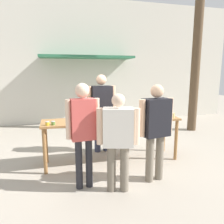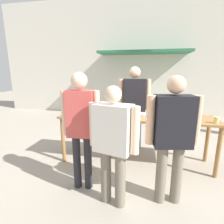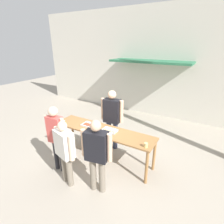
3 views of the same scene
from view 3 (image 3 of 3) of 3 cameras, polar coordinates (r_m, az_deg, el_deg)
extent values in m
plane|color=#A39989|center=(5.17, -2.87, -14.93)|extent=(24.00, 24.00, 0.00)
cube|color=beige|center=(7.84, 13.61, 14.99)|extent=(12.00, 0.12, 4.50)
cube|color=#2D704C|center=(7.31, 12.35, 15.83)|extent=(3.20, 1.00, 0.08)
cube|color=olive|center=(4.68, -3.08, -5.97)|extent=(2.86, 0.68, 0.04)
cylinder|color=olive|center=(5.53, -16.61, -7.80)|extent=(0.07, 0.07, 0.89)
cylinder|color=olive|center=(4.23, 11.23, -17.36)|extent=(0.07, 0.07, 0.89)
cylinder|color=olive|center=(5.86, -12.73, -5.64)|extent=(0.07, 0.07, 0.89)
cylinder|color=olive|center=(4.65, 13.62, -13.50)|extent=(0.07, 0.07, 0.89)
cube|color=silver|center=(4.93, -7.45, -4.32)|extent=(0.39, 0.30, 0.01)
cube|color=silver|center=(4.82, -8.54, -4.75)|extent=(0.39, 0.01, 0.03)
cube|color=silver|center=(5.03, -6.43, -3.48)|extent=(0.39, 0.01, 0.03)
cube|color=silver|center=(5.04, -9.20, -3.60)|extent=(0.01, 0.30, 0.03)
cube|color=silver|center=(4.82, -5.65, -4.62)|extent=(0.01, 0.30, 0.03)
cylinder|color=brown|center=(5.02, -8.87, -3.74)|extent=(0.03, 0.14, 0.03)
cylinder|color=brown|center=(4.99, -8.50, -3.82)|extent=(0.03, 0.14, 0.03)
cylinder|color=brown|center=(4.98, -8.20, -3.91)|extent=(0.04, 0.14, 0.03)
cylinder|color=brown|center=(4.94, -7.88, -4.07)|extent=(0.03, 0.13, 0.03)
cylinder|color=brown|center=(4.93, -7.42, -4.13)|extent=(0.03, 0.15, 0.02)
cylinder|color=brown|center=(4.90, -7.07, -4.28)|extent=(0.04, 0.12, 0.02)
cylinder|color=brown|center=(4.88, -6.80, -4.38)|extent=(0.03, 0.12, 0.03)
cylinder|color=brown|center=(4.86, -6.35, -4.43)|extent=(0.04, 0.13, 0.03)
cylinder|color=brown|center=(4.84, -6.00, -4.59)|extent=(0.04, 0.13, 0.02)
cube|color=silver|center=(4.59, -0.82, -6.21)|extent=(0.39, 0.28, 0.01)
cube|color=silver|center=(4.48, -1.72, -6.66)|extent=(0.39, 0.01, 0.03)
cube|color=silver|center=(4.69, 0.05, -5.31)|extent=(0.39, 0.01, 0.03)
cube|color=silver|center=(4.67, -2.84, -5.41)|extent=(0.01, 0.28, 0.03)
cube|color=silver|center=(4.50, 1.29, -6.54)|extent=(0.01, 0.28, 0.03)
ellipsoid|color=beige|center=(4.65, -2.28, -5.45)|extent=(0.07, 0.11, 0.05)
ellipsoid|color=beige|center=(4.60, -1.64, -5.70)|extent=(0.07, 0.11, 0.05)
ellipsoid|color=beige|center=(4.57, -0.86, -5.96)|extent=(0.07, 0.12, 0.04)
ellipsoid|color=beige|center=(4.54, -0.07, -6.14)|extent=(0.06, 0.11, 0.05)
ellipsoid|color=beige|center=(4.52, 0.74, -6.38)|extent=(0.05, 0.10, 0.04)
cylinder|color=gold|center=(5.28, -16.24, -2.91)|extent=(0.08, 0.08, 0.06)
cylinder|color=#B2B2B7|center=(5.27, -16.28, -2.55)|extent=(0.07, 0.07, 0.01)
cylinder|color=#567A38|center=(5.22, -15.42, -3.14)|extent=(0.08, 0.08, 0.06)
cylinder|color=#B2B2B7|center=(5.20, -15.46, -2.78)|extent=(0.07, 0.07, 0.01)
cylinder|color=#DBC67A|center=(3.98, 11.03, -10.57)|extent=(0.08, 0.08, 0.11)
cylinder|color=#333851|center=(5.47, -1.04, -7.20)|extent=(0.14, 0.14, 0.88)
cylinder|color=#333851|center=(5.39, 1.06, -7.65)|extent=(0.14, 0.14, 0.88)
cube|color=black|center=(5.09, 0.00, 0.38)|extent=(0.51, 0.32, 0.70)
sphere|color=#DBAD89|center=(4.93, 0.00, 5.67)|extent=(0.24, 0.24, 0.24)
cylinder|color=#DBAD89|center=(5.20, -2.96, 1.04)|extent=(0.11, 0.11, 0.66)
cylinder|color=#DBAD89|center=(4.98, 3.09, 0.08)|extent=(0.11, 0.11, 0.66)
cylinder|color=#232328|center=(4.70, -16.18, -13.79)|extent=(0.11, 0.11, 0.83)
cylinder|color=#232328|center=(4.80, -17.75, -13.17)|extent=(0.11, 0.11, 0.83)
cube|color=#C64C47|center=(4.38, -18.03, -5.44)|extent=(0.39, 0.24, 0.66)
sphere|color=beige|center=(4.20, -18.74, 0.16)|extent=(0.23, 0.23, 0.23)
cylinder|color=beige|center=(4.23, -15.74, -5.92)|extent=(0.08, 0.08, 0.63)
cylinder|color=beige|center=(4.52, -20.21, -4.61)|extent=(0.08, 0.08, 0.63)
cylinder|color=#756B5B|center=(4.01, -3.30, -20.11)|extent=(0.14, 0.14, 0.82)
cylinder|color=#756B5B|center=(4.08, -6.17, -19.37)|extent=(0.14, 0.14, 0.82)
cube|color=black|center=(3.60, -5.11, -10.98)|extent=(0.50, 0.34, 0.65)
sphere|color=#DBAD89|center=(3.38, -5.36, -4.54)|extent=(0.22, 0.22, 0.22)
cylinder|color=#DBAD89|center=(3.50, -0.78, -11.65)|extent=(0.10, 0.10, 0.61)
cylinder|color=#DBAD89|center=(3.71, -9.18, -9.87)|extent=(0.10, 0.10, 0.61)
cylinder|color=#756B5B|center=(4.26, -13.68, -18.32)|extent=(0.14, 0.14, 0.76)
cylinder|color=#756B5B|center=(4.41, -15.16, -16.95)|extent=(0.14, 0.14, 0.76)
cube|color=silver|center=(3.95, -15.35, -9.92)|extent=(0.52, 0.37, 0.60)
sphere|color=beige|center=(3.75, -15.98, -4.44)|extent=(0.21, 0.21, 0.21)
cylinder|color=beige|center=(3.73, -13.15, -11.47)|extent=(0.10, 0.10, 0.57)
cylinder|color=beige|center=(4.16, -17.34, -8.16)|extent=(0.10, 0.10, 0.57)
camera|label=1|loc=(3.74, -68.28, -11.00)|focal=35.00mm
camera|label=2|loc=(2.54, -45.01, -17.21)|focal=28.00mm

